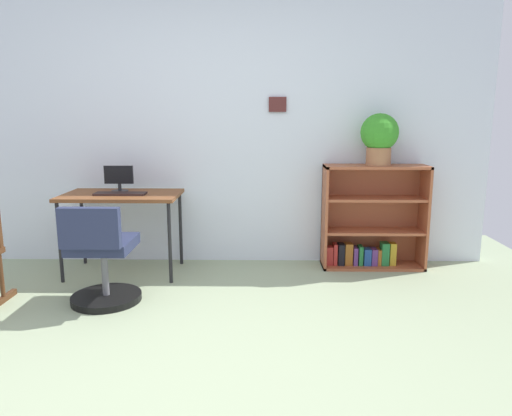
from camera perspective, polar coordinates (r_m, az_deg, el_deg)
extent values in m
plane|color=#99A984|center=(2.76, -10.60, -19.24)|extent=(6.24, 6.24, 0.00)
cube|color=silver|center=(4.51, -5.72, 8.73)|extent=(5.20, 0.10, 2.41)
cube|color=#522422|center=(4.42, 2.59, 12.28)|extent=(0.16, 0.02, 0.13)
cube|color=brown|center=(4.29, -15.80, 1.48)|extent=(1.00, 0.60, 0.03)
cylinder|color=black|center=(4.28, -22.44, -3.86)|extent=(0.03, 0.03, 0.68)
cylinder|color=black|center=(4.01, -10.28, -4.17)|extent=(0.03, 0.03, 0.68)
cylinder|color=black|center=(4.74, -20.00, -2.28)|extent=(0.03, 0.03, 0.68)
cylinder|color=black|center=(4.50, -9.02, -2.44)|extent=(0.03, 0.03, 0.68)
cylinder|color=#262628|center=(4.39, -15.97, 1.97)|extent=(0.14, 0.14, 0.01)
cylinder|color=#262628|center=(4.39, -16.00, 2.44)|extent=(0.03, 0.03, 0.06)
cube|color=black|center=(4.36, -16.11, 3.86)|extent=(0.25, 0.02, 0.16)
cube|color=#2F201D|center=(4.23, -15.93, 1.66)|extent=(0.43, 0.14, 0.02)
cylinder|color=black|center=(3.84, -17.45, -10.21)|extent=(0.52, 0.52, 0.05)
cylinder|color=slate|center=(3.77, -17.63, -7.34)|extent=(0.05, 0.05, 0.35)
cube|color=#262D4B|center=(3.71, -17.83, -4.15)|extent=(0.44, 0.44, 0.08)
cube|color=#262D4B|center=(3.44, -19.32, -2.29)|extent=(0.42, 0.07, 0.28)
cylinder|color=#522F18|center=(4.06, -28.19, -7.07)|extent=(0.03, 0.03, 0.34)
cube|color=#A15333|center=(4.38, 8.20, -1.05)|extent=(0.02, 0.30, 0.94)
cube|color=#A15333|center=(4.58, 19.41, -1.04)|extent=(0.02, 0.30, 0.94)
cube|color=#A15333|center=(4.39, 14.21, 4.82)|extent=(0.92, 0.30, 0.02)
cube|color=#A15333|center=(4.58, 13.66, -6.68)|extent=(0.92, 0.30, 0.02)
cube|color=#A15333|center=(4.59, 13.55, -0.69)|extent=(0.92, 0.02, 0.94)
cube|color=#A15333|center=(4.49, 13.85, -2.69)|extent=(0.87, 0.28, 0.02)
cube|color=#A15333|center=(4.43, 14.03, 1.10)|extent=(0.87, 0.28, 0.02)
cube|color=#B22D28|center=(4.47, 8.76, -5.62)|extent=(0.06, 0.09, 0.17)
cube|color=#B22D28|center=(4.47, 9.43, -5.45)|extent=(0.03, 0.11, 0.20)
cube|color=black|center=(4.48, 10.11, -5.44)|extent=(0.06, 0.12, 0.20)
cube|color=#99591E|center=(4.49, 10.99, -5.40)|extent=(0.07, 0.10, 0.20)
cube|color=#593372|center=(4.51, 11.76, -5.62)|extent=(0.04, 0.12, 0.16)
cube|color=#237238|center=(4.52, 12.36, -5.53)|extent=(0.04, 0.12, 0.18)
cube|color=#1E478C|center=(4.53, 13.11, -5.66)|extent=(0.06, 0.11, 0.15)
cube|color=#593372|center=(4.55, 13.90, -5.65)|extent=(0.05, 0.12, 0.15)
cube|color=#99591E|center=(4.56, 14.45, -5.68)|extent=(0.03, 0.11, 0.15)
cube|color=#237238|center=(4.56, 15.11, -5.28)|extent=(0.07, 0.11, 0.21)
cube|color=#B79323|center=(4.58, 15.98, -5.29)|extent=(0.06, 0.09, 0.21)
cylinder|color=#9E6642|center=(4.37, 14.44, 5.99)|extent=(0.22, 0.22, 0.16)
sphere|color=#379226|center=(4.35, 14.57, 8.77)|extent=(0.33, 0.33, 0.33)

